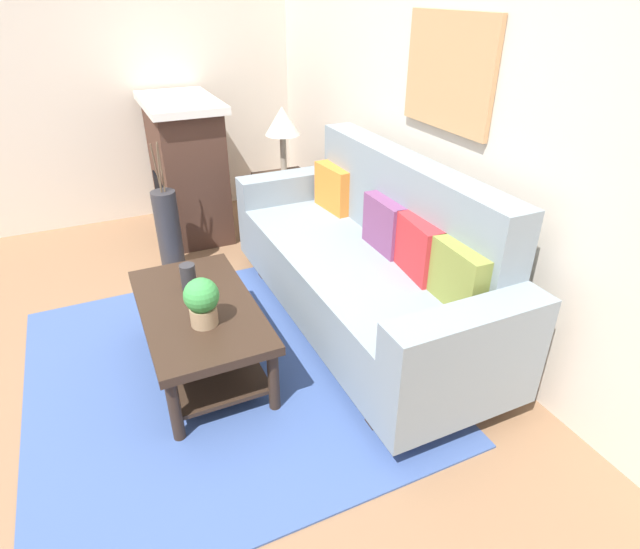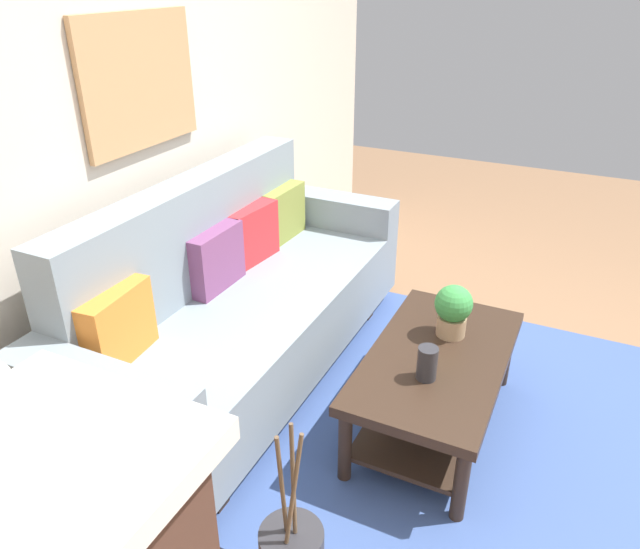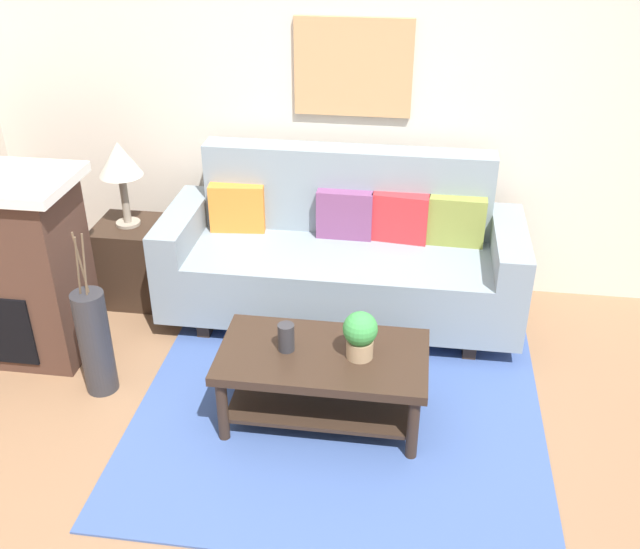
# 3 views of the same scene
# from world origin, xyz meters

# --- Properties ---
(ground_plane) EXTENTS (9.20, 9.20, 0.00)m
(ground_plane) POSITION_xyz_m (0.00, 0.00, 0.00)
(ground_plane) COLOR #8C6647
(wall_back) EXTENTS (5.20, 0.10, 2.70)m
(wall_back) POSITION_xyz_m (0.00, 2.02, 1.35)
(wall_back) COLOR beige
(wall_back) RESTS_ON ground_plane
(area_rug) EXTENTS (2.22, 2.09, 0.01)m
(area_rug) POSITION_xyz_m (0.00, 0.50, 0.01)
(area_rug) COLOR #3D5693
(area_rug) RESTS_ON ground_plane
(couch) EXTENTS (2.28, 0.84, 1.08)m
(couch) POSITION_xyz_m (-0.10, 1.48, 0.43)
(couch) COLOR gray
(couch) RESTS_ON ground_plane
(throw_pillow_orange) EXTENTS (0.37, 0.15, 0.32)m
(throw_pillow_orange) POSITION_xyz_m (-0.82, 1.61, 0.68)
(throw_pillow_orange) COLOR orange
(throw_pillow_orange) RESTS_ON couch
(throw_pillow_plum) EXTENTS (0.36, 0.13, 0.32)m
(throw_pillow_plum) POSITION_xyz_m (-0.10, 1.61, 0.68)
(throw_pillow_plum) COLOR #7A4270
(throw_pillow_plum) RESTS_ON couch
(throw_pillow_crimson) EXTENTS (0.37, 0.16, 0.32)m
(throw_pillow_crimson) POSITION_xyz_m (0.25, 1.61, 0.68)
(throw_pillow_crimson) COLOR red
(throw_pillow_crimson) RESTS_ON couch
(throw_pillow_olive) EXTENTS (0.36, 0.13, 0.32)m
(throw_pillow_olive) POSITION_xyz_m (0.61, 1.61, 0.68)
(throw_pillow_olive) COLOR olive
(throw_pillow_olive) RESTS_ON couch
(coffee_table) EXTENTS (1.10, 0.60, 0.43)m
(coffee_table) POSITION_xyz_m (-0.08, 0.42, 0.31)
(coffee_table) COLOR #332319
(coffee_table) RESTS_ON ground_plane
(tabletop_vase) EXTENTS (0.09, 0.09, 0.15)m
(tabletop_vase) POSITION_xyz_m (-0.28, 0.42, 0.51)
(tabletop_vase) COLOR #2D2D33
(tabletop_vase) RESTS_ON coffee_table
(potted_plant_tabletop) EXTENTS (0.18, 0.18, 0.26)m
(potted_plant_tabletop) POSITION_xyz_m (0.11, 0.41, 0.57)
(potted_plant_tabletop) COLOR tan
(potted_plant_tabletop) RESTS_ON coffee_table
(side_table) EXTENTS (0.44, 0.44, 0.56)m
(side_table) POSITION_xyz_m (-1.54, 1.50, 0.28)
(side_table) COLOR #332319
(side_table) RESTS_ON ground_plane
(table_lamp) EXTENTS (0.28, 0.28, 0.57)m
(table_lamp) POSITION_xyz_m (-1.54, 1.50, 0.99)
(table_lamp) COLOR gray
(table_lamp) RESTS_ON side_table
(fireplace) EXTENTS (1.02, 0.58, 1.16)m
(fireplace) POSITION_xyz_m (-2.05, 0.80, 0.59)
(fireplace) COLOR #472D23
(fireplace) RESTS_ON ground_plane
(floor_vase) EXTENTS (0.18, 0.18, 0.64)m
(floor_vase) POSITION_xyz_m (-1.38, 0.49, 0.32)
(floor_vase) COLOR #2D2D33
(floor_vase) RESTS_ON ground_plane
(floor_vase_branch_a) EXTENTS (0.04, 0.03, 0.36)m
(floor_vase_branch_a) POSITION_xyz_m (-1.36, 0.49, 0.82)
(floor_vase_branch_a) COLOR brown
(floor_vase_branch_a) RESTS_ON floor_vase
(floor_vase_branch_b) EXTENTS (0.04, 0.01, 0.36)m
(floor_vase_branch_b) POSITION_xyz_m (-1.39, 0.50, 0.82)
(floor_vase_branch_b) COLOR brown
(floor_vase_branch_b) RESTS_ON floor_vase
(floor_vase_branch_c) EXTENTS (0.05, 0.04, 0.36)m
(floor_vase_branch_c) POSITION_xyz_m (-1.39, 0.47, 0.82)
(floor_vase_branch_c) COLOR brown
(floor_vase_branch_c) RESTS_ON floor_vase
(framed_painting) EXTENTS (0.75, 0.03, 0.61)m
(framed_painting) POSITION_xyz_m (-0.10, 1.95, 1.54)
(framed_painting) COLOR tan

